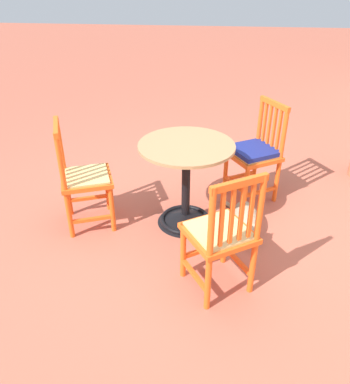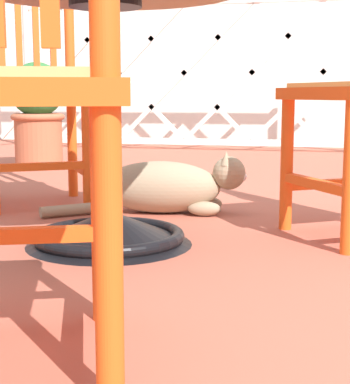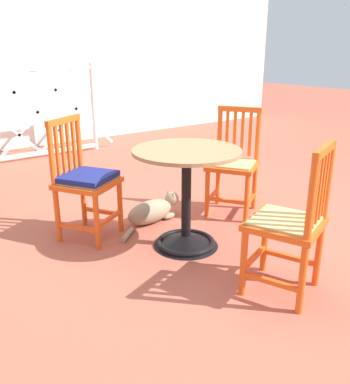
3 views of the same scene
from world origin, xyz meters
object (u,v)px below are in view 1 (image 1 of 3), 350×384
object	(u,v)px
cafe_table	(186,194)
orange_chair_at_corner	(221,235)
orange_chair_near_fence	(83,178)
orange_chair_tucked_in	(255,154)
tabby_cat	(247,220)

from	to	relation	value
cafe_table	orange_chair_at_corner	bearing A→B (deg)	21.22
cafe_table	orange_chair_near_fence	size ratio (longest dim) A/B	0.83
cafe_table	orange_chair_at_corner	distance (m)	0.81
orange_chair_near_fence	orange_chair_at_corner	distance (m)	1.29
cafe_table	orange_chair_tucked_in	size ratio (longest dim) A/B	0.83
cafe_table	orange_chair_at_corner	xyz separation A→B (m)	(0.74, 0.29, 0.15)
cafe_table	tabby_cat	bearing A→B (deg)	83.36
orange_chair_tucked_in	orange_chair_at_corner	distance (m)	1.28
orange_chair_near_fence	tabby_cat	distance (m)	1.39
orange_chair_tucked_in	tabby_cat	bearing A→B (deg)	-7.17
orange_chair_tucked_in	tabby_cat	xyz separation A→B (m)	(0.56, -0.07, -0.35)
cafe_table	orange_chair_tucked_in	distance (m)	0.79
cafe_table	orange_chair_near_fence	world-z (taller)	orange_chair_near_fence
orange_chair_near_fence	tabby_cat	size ratio (longest dim) A/B	1.29
orange_chair_at_corner	cafe_table	bearing A→B (deg)	-158.78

